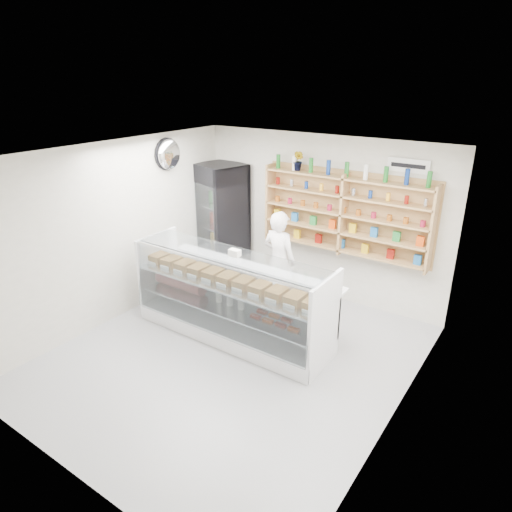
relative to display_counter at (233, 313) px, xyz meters
The scene contains 8 objects.
room 1.20m from the display_counter, 54.18° to the right, with size 5.00×5.00×5.00m.
display_counter is the anchor object (origin of this frame).
shop_worker 1.25m from the display_counter, 85.51° to the left, with size 0.61×0.40×1.68m, color white.
drinks_cooler 2.34m from the display_counter, 132.30° to the left, with size 0.97×0.95×2.18m.
wall_shelving 2.38m from the display_counter, 65.37° to the left, with size 2.84×0.28×1.33m.
potted_plant 2.73m from the display_counter, 90.31° to the left, with size 0.18×0.15×0.33m, color #1E6626.
security_mirror 2.86m from the display_counter, 158.56° to the left, with size 0.15×0.50×0.50m, color silver.
wall_sign 3.37m from the display_counter, 48.59° to the left, with size 0.62×0.03×0.20m, color white.
Camera 1 is at (3.34, -4.26, 3.71)m, focal length 32.00 mm.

